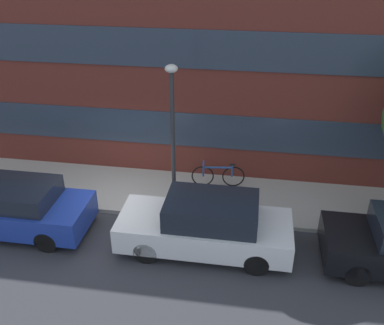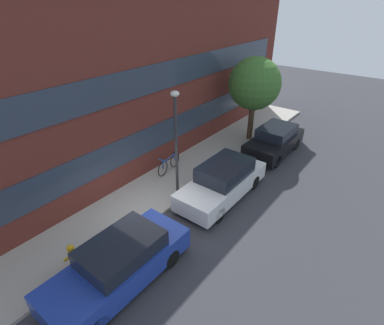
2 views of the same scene
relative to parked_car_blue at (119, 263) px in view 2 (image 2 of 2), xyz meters
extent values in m
plane|color=#333338|center=(2.41, 1.05, -0.68)|extent=(56.00, 56.00, 0.00)
cube|color=#A8A399|center=(2.41, 2.28, -0.62)|extent=(28.00, 2.46, 0.12)
cube|color=maroon|center=(2.41, 3.96, 3.07)|extent=(28.00, 0.90, 7.50)
cube|color=#2D3847|center=(2.41, 3.49, 0.97)|extent=(25.76, 0.04, 1.10)
cube|color=#2D3847|center=(2.41, 3.49, 3.44)|extent=(25.76, 0.04, 1.10)
cube|color=#1E3899|center=(-0.04, 0.00, -0.12)|extent=(4.20, 1.63, 0.69)
cube|color=black|center=(0.13, 0.00, 0.46)|extent=(2.19, 1.44, 0.47)
cylinder|color=black|center=(-1.34, 0.73, -0.40)|extent=(0.58, 0.18, 0.58)
cylinder|color=black|center=(1.26, -0.73, -0.40)|extent=(0.58, 0.18, 0.58)
cylinder|color=black|center=(1.26, 0.73, -0.40)|extent=(0.58, 0.18, 0.58)
cube|color=silver|center=(5.11, 0.00, -0.14)|extent=(4.23, 1.64, 0.65)
cube|color=black|center=(5.28, 0.00, 0.48)|extent=(2.20, 1.44, 0.58)
cylinder|color=black|center=(3.79, -0.73, -0.39)|extent=(0.58, 0.18, 0.58)
cylinder|color=black|center=(3.79, 0.73, -0.39)|extent=(0.58, 0.18, 0.58)
cylinder|color=black|center=(6.42, -0.73, -0.39)|extent=(0.58, 0.18, 0.58)
cylinder|color=black|center=(6.42, 0.73, -0.39)|extent=(0.58, 0.18, 0.58)
cube|color=black|center=(9.85, 0.00, -0.13)|extent=(3.81, 1.62, 0.68)
cube|color=black|center=(10.00, 0.00, 0.46)|extent=(1.98, 1.43, 0.50)
cylinder|color=black|center=(8.66, -0.72, -0.39)|extent=(0.58, 0.18, 0.58)
cylinder|color=black|center=(8.66, 0.72, -0.39)|extent=(0.58, 0.18, 0.58)
cylinder|color=black|center=(11.03, -0.72, -0.39)|extent=(0.58, 0.18, 0.58)
cylinder|color=black|center=(11.03, 0.72, -0.39)|extent=(0.58, 0.18, 0.58)
cylinder|color=gold|center=(-0.55, 1.44, -0.54)|extent=(0.29, 0.29, 0.04)
cylinder|color=gold|center=(-0.55, 1.44, -0.23)|extent=(0.20, 0.20, 0.59)
sphere|color=gold|center=(-0.55, 1.44, 0.11)|extent=(0.21, 0.21, 0.21)
cylinder|color=gold|center=(-0.73, 1.44, -0.17)|extent=(0.16, 0.08, 0.08)
cylinder|color=gold|center=(-0.37, 1.44, -0.17)|extent=(0.16, 0.08, 0.08)
torus|color=black|center=(4.69, 2.77, -0.22)|extent=(0.68, 0.13, 0.68)
torus|color=black|center=(5.62, 2.89, -0.22)|extent=(0.68, 0.13, 0.68)
cylinder|color=#234C8C|center=(5.16, 2.83, 0.08)|extent=(0.89, 0.17, 0.06)
cylinder|color=#234C8C|center=(5.58, 2.88, -0.03)|extent=(0.06, 0.06, 0.39)
cylinder|color=#234C8C|center=(4.71, 2.77, -0.03)|extent=(0.06, 0.06, 0.39)
ellipsoid|color=black|center=(5.58, 2.88, 0.20)|extent=(0.21, 0.10, 0.05)
cylinder|color=#234C8C|center=(4.71, 2.77, 0.20)|extent=(0.11, 0.44, 0.05)
cylinder|color=#473323|center=(10.51, 1.70, 0.57)|extent=(0.29, 0.29, 2.27)
sphere|color=#386628|center=(10.51, 1.70, 2.44)|extent=(2.65, 2.65, 2.65)
cylinder|color=#2D2D30|center=(4.08, 1.42, 1.40)|extent=(0.11, 0.11, 3.93)
ellipsoid|color=silver|center=(4.08, 1.42, 3.47)|extent=(0.32, 0.32, 0.20)
camera|label=1|loc=(6.13, -8.42, 6.34)|focal=40.00mm
camera|label=2|loc=(-3.29, -5.07, 6.37)|focal=28.00mm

